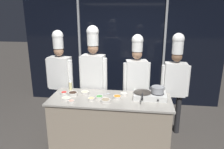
{
  "coord_description": "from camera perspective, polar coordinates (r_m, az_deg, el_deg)",
  "views": [
    {
      "loc": [
        0.5,
        -3.41,
        2.34
      ],
      "look_at": [
        0.0,
        0.25,
        1.24
      ],
      "focal_mm": 35.0,
      "sensor_mm": 36.0,
      "label": 1
    }
  ],
  "objects": [
    {
      "name": "ground_plane",
      "position": [
        4.16,
        -0.48,
        -17.63
      ],
      "size": [
        24.0,
        24.0,
        0.0
      ],
      "primitive_type": "plane",
      "color": "#47423D"
    },
    {
      "name": "window_wall_back",
      "position": [
        5.46,
        2.39,
        6.11
      ],
      "size": [
        4.9,
        0.09,
        2.7
      ],
      "color": "black",
      "rests_on": "ground_plane"
    },
    {
      "name": "demo_counter",
      "position": [
        3.93,
        -0.5,
        -12.23
      ],
      "size": [
        2.07,
        0.8,
        0.89
      ],
      "color": "gray",
      "rests_on": "ground_plane"
    },
    {
      "name": "portable_stove",
      "position": [
        3.78,
        9.83,
        -5.43
      ],
      "size": [
        0.55,
        0.36,
        0.1
      ],
      "color": "silver",
      "rests_on": "demo_counter"
    },
    {
      "name": "frying_pan",
      "position": [
        3.74,
        7.96,
        -4.29
      ],
      "size": [
        0.3,
        0.52,
        0.05
      ],
      "color": "#38332D",
      "rests_on": "portable_stove"
    },
    {
      "name": "stock_pot",
      "position": [
        3.74,
        11.84,
        -3.89
      ],
      "size": [
        0.24,
        0.21,
        0.11
      ],
      "color": "#93969B",
      "rests_on": "portable_stove"
    },
    {
      "name": "squeeze_bottle_oil",
      "position": [
        4.16,
        -10.81,
        -2.74
      ],
      "size": [
        0.06,
        0.06,
        0.19
      ],
      "color": "beige",
      "rests_on": "demo_counter"
    },
    {
      "name": "prep_bowl_garlic",
      "position": [
        3.86,
        3.09,
        -5.09
      ],
      "size": [
        0.13,
        0.13,
        0.04
      ],
      "color": "silver",
      "rests_on": "demo_counter"
    },
    {
      "name": "prep_bowl_shrimp",
      "position": [
        3.62,
        -10.57,
        -6.9
      ],
      "size": [
        0.11,
        0.11,
        0.04
      ],
      "color": "silver",
      "rests_on": "demo_counter"
    },
    {
      "name": "prep_bowl_bell_pepper",
      "position": [
        3.99,
        -12.42,
        -4.72
      ],
      "size": [
        0.12,
        0.12,
        0.05
      ],
      "color": "silver",
      "rests_on": "demo_counter"
    },
    {
      "name": "prep_bowl_ginger",
      "position": [
        3.67,
        -5.43,
        -6.33
      ],
      "size": [
        0.12,
        0.12,
        0.04
      ],
      "color": "silver",
      "rests_on": "demo_counter"
    },
    {
      "name": "prep_bowl_scallions",
      "position": [
        3.7,
        -3.33,
        -5.98
      ],
      "size": [
        0.13,
        0.13,
        0.06
      ],
      "color": "silver",
      "rests_on": "demo_counter"
    },
    {
      "name": "prep_bowl_mushrooms",
      "position": [
        3.58,
        -1.7,
        -6.78
      ],
      "size": [
        0.17,
        0.17,
        0.05
      ],
      "color": "silver",
      "rests_on": "demo_counter"
    },
    {
      "name": "prep_bowl_carrots",
      "position": [
        3.71,
        1.37,
        -5.87
      ],
      "size": [
        0.14,
        0.14,
        0.05
      ],
      "color": "silver",
      "rests_on": "demo_counter"
    },
    {
      "name": "prep_bowl_bean_sprouts",
      "position": [
        3.74,
        -11.88,
        -6.13
      ],
      "size": [
        0.15,
        0.15,
        0.05
      ],
      "color": "silver",
      "rests_on": "demo_counter"
    },
    {
      "name": "prep_bowl_soy_glaze",
      "position": [
        3.91,
        -10.19,
        -4.91
      ],
      "size": [
        0.17,
        0.17,
        0.06
      ],
      "color": "silver",
      "rests_on": "demo_counter"
    },
    {
      "name": "prep_bowl_noodles",
      "position": [
        3.94,
        -7.05,
        -4.7
      ],
      "size": [
        0.15,
        0.15,
        0.05
      ],
      "color": "silver",
      "rests_on": "demo_counter"
    },
    {
      "name": "serving_spoon_slotted",
      "position": [
        3.91,
        -1.46,
        -5.06
      ],
      "size": [
        0.23,
        0.11,
        0.02
      ],
      "color": "#B2B5BA",
      "rests_on": "demo_counter"
    },
    {
      "name": "chef_head",
      "position": [
        4.49,
        -13.41,
        0.6
      ],
      "size": [
        0.57,
        0.28,
        1.97
      ],
      "rotation": [
        0.0,
        0.0,
        3.01
      ],
      "color": "#2D3856",
      "rests_on": "ground_plane"
    },
    {
      "name": "chef_sous",
      "position": [
        4.23,
        -4.85,
        1.1
      ],
      "size": [
        0.56,
        0.26,
        2.07
      ],
      "rotation": [
        0.0,
        0.0,
        3.05
      ],
      "color": "#2D3856",
      "rests_on": "ground_plane"
    },
    {
      "name": "chef_line",
      "position": [
        4.18,
        6.38,
        -0.21
      ],
      "size": [
        0.51,
        0.28,
        1.92
      ],
      "rotation": [
        0.0,
        0.0,
        3.34
      ],
      "color": "#232326",
      "rests_on": "ground_plane"
    },
    {
      "name": "chef_pastry",
      "position": [
        4.2,
        16.17,
        -0.69
      ],
      "size": [
        0.52,
        0.21,
        1.95
      ],
      "rotation": [
        0.0,
        0.0,
        3.15
      ],
      "color": "#232326",
      "rests_on": "ground_plane"
    }
  ]
}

